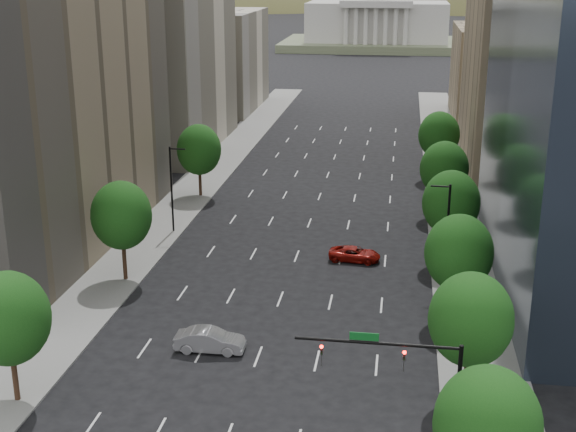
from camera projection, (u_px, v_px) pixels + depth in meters
The scene contains 22 objects.
sidewalk_left at pixel (139, 247), 75.96m from camera, with size 6.00×200.00×0.15m, color slate.
sidewalk_right at pixel (464, 264), 71.64m from camera, with size 6.00×200.00×0.15m, color slate.
midrise_cream_left at pixel (166, 28), 112.34m from camera, with size 14.00×30.00×35.00m, color beige.
filler_left at pixel (220, 60), 146.01m from camera, with size 14.00×26.00×18.00m, color beige.
parking_tan_right at pixel (525, 53), 103.32m from camera, with size 14.00×30.00×30.00m, color #8C7759.
filler_right at pixel (495, 73), 136.53m from camera, with size 14.00×26.00×16.00m, color #8C7759.
tree_right_0 at pixel (487, 426), 37.29m from camera, with size 5.20×5.20×8.39m.
tree_right_1 at pixel (471, 320), 47.52m from camera, with size 5.20×5.20×8.75m.
tree_right_2 at pixel (459, 253), 58.85m from camera, with size 5.20×5.20×8.61m.
tree_right_3 at pixel (451, 203), 70.05m from camera, with size 5.20×5.20×8.89m.
tree_right_4 at pixel (444, 169), 83.35m from camera, with size 5.20×5.20×8.46m.
tree_right_5 at pixel (439, 135), 98.31m from camera, with size 5.20×5.20×8.75m.
tree_left_0 at pixel (8, 319), 47.66m from camera, with size 5.20×5.20×8.75m.
tree_left_1 at pixel (121, 215), 66.41m from camera, with size 5.20×5.20×8.97m.
tree_left_2 at pixel (199, 150), 90.95m from camera, with size 5.20×5.20×8.68m.
streetlight_rn at pixel (446, 232), 65.75m from camera, with size 1.70×0.20×9.00m.
streetlight_ln at pixel (172, 187), 78.90m from camera, with size 1.70×0.20×9.00m.
traffic_signal at pixel (413, 373), 42.54m from camera, with size 9.12×0.40×7.38m.
capitol at pixel (377, 21), 249.61m from camera, with size 60.00×40.00×35.20m.
foothills at pixel (439, 52), 588.05m from camera, with size 720.00×413.00×263.00m.
car_silver at pixel (210, 340), 55.58m from camera, with size 1.75×5.02×1.65m, color #939397.
car_red_far at pixel (355, 254), 72.50m from camera, with size 2.20×4.77×1.33m, color maroon.
Camera 1 is at (9.31, -8.40, 26.47)m, focal length 48.69 mm.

